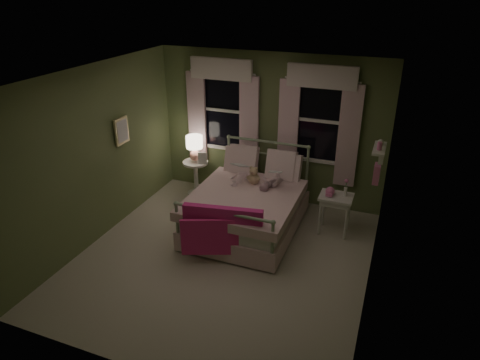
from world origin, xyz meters
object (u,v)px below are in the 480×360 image
at_px(child_right, 274,166).
at_px(nightstand_right, 336,202).
at_px(table_lamp, 195,146).
at_px(child_left, 241,161).
at_px(bed, 248,206).
at_px(teddy_bear, 254,177).
at_px(nightstand_left, 196,173).

distance_m(child_right, nightstand_right, 1.11).
bearing_deg(table_lamp, child_left, -19.44).
height_order(child_right, table_lamp, child_right).
distance_m(child_left, child_right, 0.56).
xyz_separation_m(child_right, nightstand_right, (1.03, -0.07, -0.41)).
xyz_separation_m(bed, teddy_bear, (-0.00, 0.26, 0.41)).
distance_m(table_lamp, nightstand_right, 2.68).
xyz_separation_m(bed, child_left, (-0.28, 0.42, 0.58)).
relative_size(table_lamp, nightstand_right, 0.73).
xyz_separation_m(child_right, table_lamp, (-1.59, 0.36, -0.00)).
height_order(teddy_bear, table_lamp, table_lamp).
bearing_deg(teddy_bear, nightstand_left, 158.27).
height_order(child_left, nightstand_right, child_left).
xyz_separation_m(teddy_bear, table_lamp, (-1.31, 0.52, 0.16)).
bearing_deg(child_left, nightstand_left, -19.86).
distance_m(child_left, table_lamp, 1.09).
bearing_deg(nightstand_right, bed, -165.09).
height_order(child_right, teddy_bear, child_right).
distance_m(bed, child_left, 0.77).
distance_m(bed, teddy_bear, 0.49).
distance_m(child_left, nightstand_left, 1.22).
relative_size(teddy_bear, table_lamp, 0.67).
xyz_separation_m(child_left, nightstand_left, (-1.03, 0.36, -0.55)).
xyz_separation_m(child_left, teddy_bear, (0.28, -0.16, -0.17)).
height_order(child_left, child_right, child_left).
bearing_deg(bed, teddy_bear, 90.00).
bearing_deg(child_right, nightstand_right, -172.05).
relative_size(teddy_bear, nightstand_left, 0.48).
bearing_deg(bed, nightstand_right, 14.91).
xyz_separation_m(bed, child_right, (0.28, 0.42, 0.57)).
distance_m(teddy_bear, nightstand_right, 1.33).
bearing_deg(bed, child_left, 123.60).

